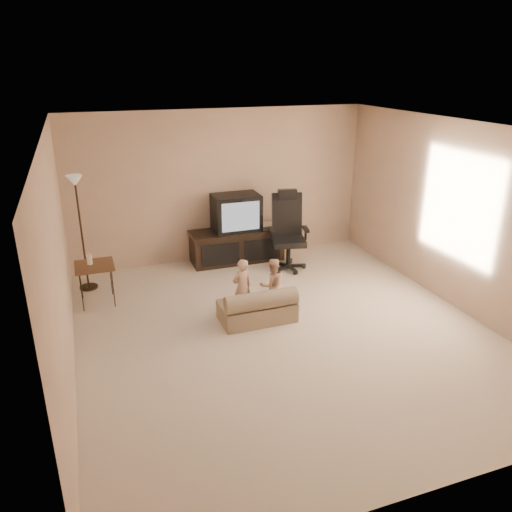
{
  "coord_description": "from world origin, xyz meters",
  "views": [
    {
      "loc": [
        -2.19,
        -5.11,
        3.17
      ],
      "look_at": [
        -0.15,
        0.6,
        0.81
      ],
      "focal_mm": 35.0,
      "sensor_mm": 36.0,
      "label": 1
    }
  ],
  "objects_px": {
    "office_chair": "(288,241)",
    "toddler_right": "(272,285)",
    "tv_stand": "(237,234)",
    "child_sofa": "(258,308)",
    "toddler_left": "(242,287)",
    "side_table": "(94,266)",
    "floor_lamp": "(78,208)"
  },
  "relations": [
    {
      "from": "office_chair",
      "to": "toddler_right",
      "type": "distance_m",
      "value": 1.57
    },
    {
      "from": "tv_stand",
      "to": "child_sofa",
      "type": "distance_m",
      "value": 2.21
    },
    {
      "from": "toddler_left",
      "to": "toddler_right",
      "type": "distance_m",
      "value": 0.43
    },
    {
      "from": "child_sofa",
      "to": "toddler_left",
      "type": "distance_m",
      "value": 0.35
    },
    {
      "from": "office_chair",
      "to": "toddler_right",
      "type": "xyz_separation_m",
      "value": [
        -0.8,
        -1.35,
        -0.08
      ]
    },
    {
      "from": "side_table",
      "to": "toddler_left",
      "type": "distance_m",
      "value": 2.08
    },
    {
      "from": "office_chair",
      "to": "child_sofa",
      "type": "bearing_deg",
      "value": -110.38
    },
    {
      "from": "tv_stand",
      "to": "toddler_right",
      "type": "bearing_deg",
      "value": -92.85
    },
    {
      "from": "tv_stand",
      "to": "toddler_left",
      "type": "bearing_deg",
      "value": -105.23
    },
    {
      "from": "toddler_right",
      "to": "side_table",
      "type": "bearing_deg",
      "value": -24.35
    },
    {
      "from": "floor_lamp",
      "to": "child_sofa",
      "type": "bearing_deg",
      "value": -41.7
    },
    {
      "from": "child_sofa",
      "to": "toddler_left",
      "type": "xyz_separation_m",
      "value": [
        -0.14,
        0.25,
        0.21
      ]
    },
    {
      "from": "tv_stand",
      "to": "office_chair",
      "type": "bearing_deg",
      "value": -39.5
    },
    {
      "from": "child_sofa",
      "to": "toddler_right",
      "type": "relative_size",
      "value": 1.29
    },
    {
      "from": "floor_lamp",
      "to": "office_chair",
      "type": "bearing_deg",
      "value": -4.46
    },
    {
      "from": "office_chair",
      "to": "side_table",
      "type": "height_order",
      "value": "office_chair"
    },
    {
      "from": "office_chair",
      "to": "toddler_left",
      "type": "xyz_separation_m",
      "value": [
        -1.22,
        -1.33,
        -0.06
      ]
    },
    {
      "from": "side_table",
      "to": "child_sofa",
      "type": "bearing_deg",
      "value": -33.32
    },
    {
      "from": "floor_lamp",
      "to": "toddler_right",
      "type": "bearing_deg",
      "value": -34.31
    },
    {
      "from": "office_chair",
      "to": "side_table",
      "type": "xyz_separation_m",
      "value": [
        -3.03,
        -0.3,
        0.1
      ]
    },
    {
      "from": "toddler_left",
      "to": "toddler_right",
      "type": "xyz_separation_m",
      "value": [
        0.42,
        -0.02,
        -0.02
      ]
    },
    {
      "from": "floor_lamp",
      "to": "child_sofa",
      "type": "height_order",
      "value": "floor_lamp"
    },
    {
      "from": "side_table",
      "to": "floor_lamp",
      "type": "distance_m",
      "value": 0.89
    },
    {
      "from": "toddler_right",
      "to": "office_chair",
      "type": "bearing_deg",
      "value": -119.88
    },
    {
      "from": "side_table",
      "to": "toddler_right",
      "type": "relative_size",
      "value": 1.04
    },
    {
      "from": "office_chair",
      "to": "toddler_right",
      "type": "relative_size",
      "value": 1.7
    },
    {
      "from": "floor_lamp",
      "to": "toddler_right",
      "type": "xyz_separation_m",
      "value": [
        2.34,
        -1.6,
        -0.88
      ]
    },
    {
      "from": "child_sofa",
      "to": "toddler_right",
      "type": "height_order",
      "value": "toddler_right"
    },
    {
      "from": "tv_stand",
      "to": "office_chair",
      "type": "distance_m",
      "value": 0.9
    },
    {
      "from": "child_sofa",
      "to": "side_table",
      "type": "bearing_deg",
      "value": 146.5
    },
    {
      "from": "child_sofa",
      "to": "toddler_right",
      "type": "xyz_separation_m",
      "value": [
        0.29,
        0.23,
        0.18
      ]
    },
    {
      "from": "tv_stand",
      "to": "toddler_right",
      "type": "xyz_separation_m",
      "value": [
        -0.11,
        -1.93,
        -0.1
      ]
    }
  ]
}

